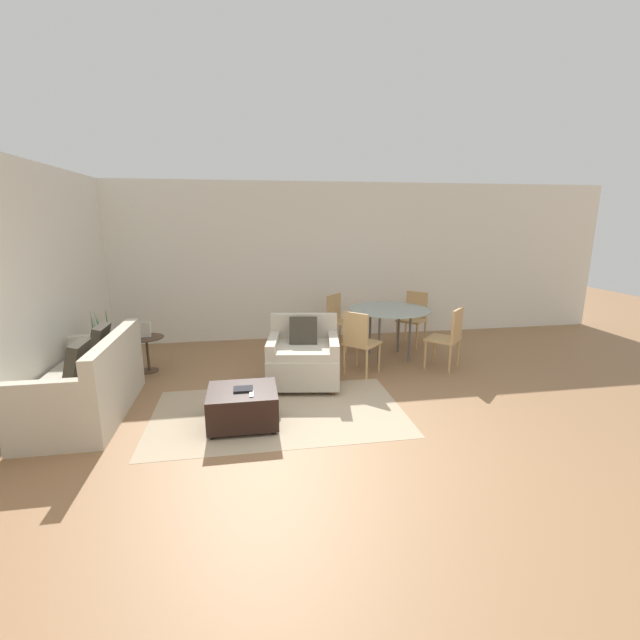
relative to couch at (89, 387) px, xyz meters
name	(u,v)px	position (x,y,z in m)	size (l,w,h in m)	color
ground_plane	(339,450)	(2.56, -1.21, -0.32)	(20.00, 20.00, 0.00)	#936B47
wall_back	(292,262)	(2.56, 2.81, 1.06)	(12.00, 0.06, 2.75)	white
wall_left	(32,289)	(-0.55, 0.29, 1.06)	(0.06, 12.00, 2.75)	white
area_rug	(279,412)	(2.06, -0.32, -0.31)	(2.79, 1.65, 0.01)	tan
couch	(89,387)	(0.00, 0.00, 0.00)	(0.86, 1.72, 0.93)	beige
armchair	(303,357)	(2.46, 0.54, 0.03)	(1.03, 1.02, 0.88)	beige
ottoman	(243,405)	(1.67, -0.54, -0.10)	(0.71, 0.63, 0.39)	black
book_stack	(243,389)	(1.68, -0.55, 0.08)	(0.20, 0.16, 0.02)	black
tv_remote_primary	(251,394)	(1.77, -0.67, 0.08)	(0.05, 0.16, 0.01)	#B7B7BC
potted_plant	(106,360)	(-0.20, 1.26, -0.10)	(0.42, 0.42, 0.98)	#333338
side_table	(147,347)	(0.34, 1.33, 0.04)	(0.47, 0.47, 0.51)	#4C3828
picture_frame	(145,330)	(0.34, 1.33, 0.30)	(0.15, 0.08, 0.22)	silver
dining_table	(390,314)	(3.91, 1.37, 0.38)	(1.23, 1.23, 0.77)	#8C9E99
dining_chair_near_left	(359,339)	(3.25, 0.71, 0.20)	(0.59, 0.59, 0.90)	tan
dining_chair_near_right	(449,334)	(4.58, 0.71, 0.20)	(0.59, 0.59, 0.90)	tan
dining_chair_far_left	(339,317)	(3.25, 2.04, 0.20)	(0.59, 0.59, 0.90)	tan
dining_chair_far_right	(414,315)	(4.58, 2.04, 0.20)	(0.59, 0.59, 0.90)	tan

